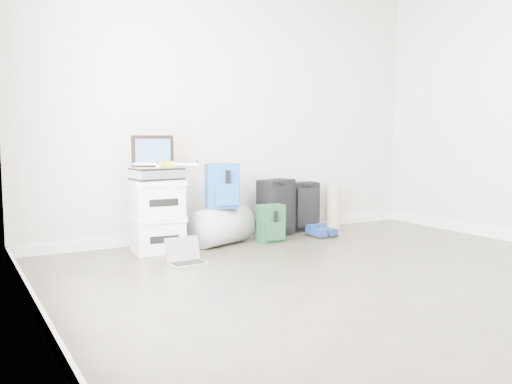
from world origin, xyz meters
TOP-DOWN VIEW (x-y plane):
  - ground at (0.00, 0.00)m, footprint 5.00×5.00m
  - room_envelope at (0.00, 0.02)m, footprint 4.52×5.02m
  - boxes_stack at (-1.01, 2.12)m, footprint 0.49×0.41m
  - briefcase at (-1.01, 2.12)m, footprint 0.44×0.34m
  - painting at (-1.01, 2.22)m, footprint 0.37×0.14m
  - drone at (-0.93, 2.10)m, footprint 0.51×0.51m
  - duffel_bag at (-0.36, 2.11)m, footprint 0.68×0.54m
  - blue_backpack at (-0.36, 2.08)m, footprint 0.34×0.28m
  - large_suitcase at (0.35, 2.24)m, footprint 0.44×0.35m
  - green_backpack at (0.13, 1.99)m, footprint 0.28×0.21m
  - carry_on at (0.76, 2.35)m, footprint 0.37×0.26m
  - shoes at (0.74, 1.97)m, footprint 0.25×0.28m
  - rolled_rug at (1.17, 2.33)m, footprint 0.17×0.17m
  - laptop at (-0.97, 1.55)m, footprint 0.31×0.23m

SIDE VIEW (x-z plane):
  - ground at x=0.00m, z-range 0.00..0.00m
  - shoes at x=0.74m, z-range 0.00..0.09m
  - laptop at x=-0.97m, z-range -0.06..0.16m
  - green_backpack at x=0.13m, z-range -0.01..0.37m
  - duffel_bag at x=-0.36m, z-range 0.00..0.36m
  - rolled_rug at x=1.17m, z-range 0.00..0.51m
  - carry_on at x=0.76m, z-range 0.00..0.55m
  - large_suitcase at x=0.35m, z-range 0.00..0.60m
  - boxes_stack at x=-1.01m, z-range 0.00..0.66m
  - blue_backpack at x=-0.36m, z-range 0.36..0.79m
  - briefcase at x=-1.01m, z-range 0.66..0.78m
  - drone at x=-0.93m, z-range 0.78..0.83m
  - painting at x=-1.01m, z-range 0.78..1.06m
  - room_envelope at x=0.00m, z-range 0.37..3.08m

